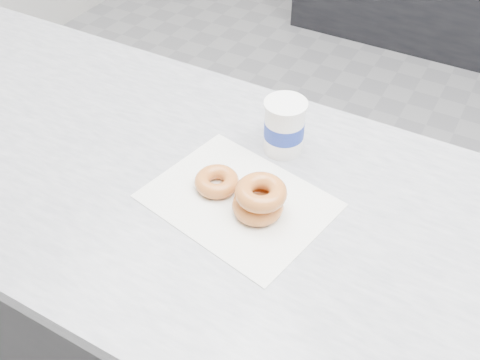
# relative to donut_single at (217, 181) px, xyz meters

# --- Properties ---
(ground) EXTENTS (5.00, 5.00, 0.00)m
(ground) POSITION_rel_donut_single_xyz_m (0.32, 0.59, -0.92)
(ground) COLOR gray
(ground) RESTS_ON ground
(wax_paper) EXTENTS (0.38, 0.32, 0.00)m
(wax_paper) POSITION_rel_donut_single_xyz_m (0.06, -0.01, -0.02)
(wax_paper) COLOR silver
(wax_paper) RESTS_ON counter
(donut_single) EXTENTS (0.10, 0.10, 0.03)m
(donut_single) POSITION_rel_donut_single_xyz_m (0.00, 0.00, 0.00)
(donut_single) COLOR orange
(donut_single) RESTS_ON wax_paper
(donut_stack) EXTENTS (0.13, 0.13, 0.07)m
(donut_stack) POSITION_rel_donut_single_xyz_m (0.11, -0.02, 0.02)
(donut_stack) COLOR orange
(donut_stack) RESTS_ON wax_paper
(coffee_cup) EXTENTS (0.10, 0.10, 0.12)m
(coffee_cup) POSITION_rel_donut_single_xyz_m (0.06, 0.17, 0.04)
(coffee_cup) COLOR white
(coffee_cup) RESTS_ON counter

